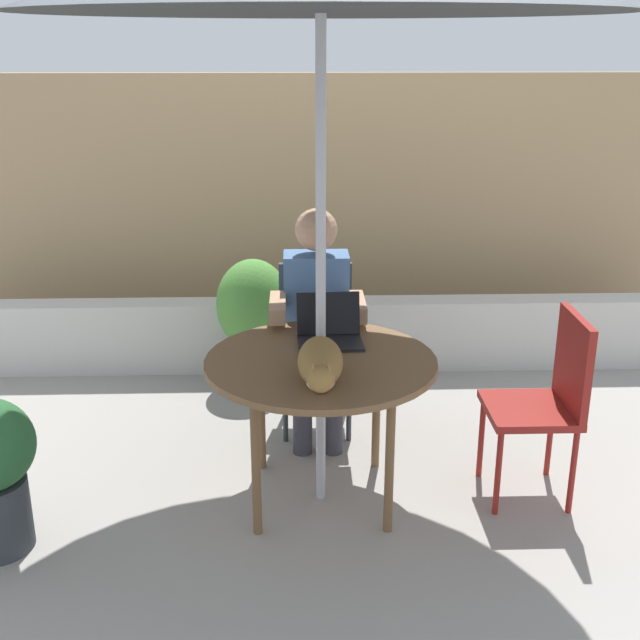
# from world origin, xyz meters

# --- Properties ---
(ground_plane) EXTENTS (14.00, 14.00, 0.00)m
(ground_plane) POSITION_xyz_m (0.00, 0.00, 0.00)
(ground_plane) COLOR gray
(fence_back) EXTENTS (5.32, 0.08, 1.84)m
(fence_back) POSITION_xyz_m (0.00, 2.23, 0.92)
(fence_back) COLOR tan
(fence_back) RESTS_ON ground
(planter_wall_low) EXTENTS (4.79, 0.20, 0.46)m
(planter_wall_low) POSITION_xyz_m (0.00, 1.58, 0.23)
(planter_wall_low) COLOR beige
(planter_wall_low) RESTS_ON ground
(patio_table) EXTENTS (1.04, 1.04, 0.71)m
(patio_table) POSITION_xyz_m (0.00, 0.00, 0.65)
(patio_table) COLOR brown
(patio_table) RESTS_ON ground
(chair_occupied) EXTENTS (0.40, 0.40, 0.90)m
(chair_occupied) POSITION_xyz_m (0.00, 0.82, 0.53)
(chair_occupied) COLOR #33383F
(chair_occupied) RESTS_ON ground
(chair_empty) EXTENTS (0.40, 0.40, 0.90)m
(chair_empty) POSITION_xyz_m (1.05, 0.00, 0.53)
(chair_empty) COLOR maroon
(chair_empty) RESTS_ON ground
(person_seated) EXTENTS (0.48, 0.48, 1.24)m
(person_seated) POSITION_xyz_m (0.00, 0.66, 0.70)
(person_seated) COLOR #4C72A5
(person_seated) RESTS_ON ground
(laptop) EXTENTS (0.31, 0.27, 0.21)m
(laptop) POSITION_xyz_m (0.05, 0.24, 0.77)
(laptop) COLOR black
(laptop) RESTS_ON patio_table
(cat) EXTENTS (0.20, 0.65, 0.17)m
(cat) POSITION_xyz_m (-0.01, -0.26, 0.79)
(cat) COLOR olive
(cat) RESTS_ON patio_table
(potted_plant_by_chair) EXTENTS (0.45, 0.45, 0.80)m
(potted_plant_by_chair) POSITION_xyz_m (-0.37, 1.37, 0.44)
(potted_plant_by_chair) COLOR #33383D
(potted_plant_by_chair) RESTS_ON ground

